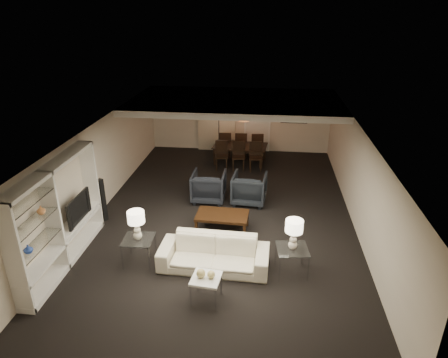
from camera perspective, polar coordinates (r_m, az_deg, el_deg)
floor at (r=11.20m, az=0.00°, el=-5.16°), size 11.00×11.00×0.00m
ceiling at (r=10.23m, az=0.00°, el=7.20°), size 7.00×11.00×0.02m
wall_back at (r=15.84m, az=2.26°, el=8.46°), size 7.00×0.02×2.50m
wall_front at (r=6.04m, az=-6.23°, el=-19.91°), size 7.00×0.02×2.50m
wall_left at (r=11.55m, az=-17.53°, el=1.46°), size 0.02×11.00×2.50m
wall_right at (r=10.87m, az=18.67°, el=-0.11°), size 0.02×11.00×2.50m
ceiling_soffit at (r=13.63m, az=1.68°, el=10.94°), size 7.00×4.00×0.20m
curtains at (r=15.87m, az=-1.05°, el=8.32°), size 1.50×0.12×2.40m
door at (r=15.83m, az=4.78°, el=7.64°), size 0.90×0.05×2.10m
painting at (r=15.72m, az=10.01°, el=9.14°), size 0.95×0.04×0.65m
media_unit at (r=9.40m, az=-22.47°, el=-5.00°), size 0.38×3.40×2.35m
pendant_light at (r=13.72m, az=2.92°, el=8.95°), size 0.52×0.52×0.24m
sofa at (r=8.96m, az=-1.46°, el=-10.63°), size 2.45×1.03×0.71m
coffee_table at (r=10.37m, az=-0.25°, el=-6.20°), size 1.36×0.83×0.48m
armchair_left at (r=11.84m, az=-2.18°, el=-1.07°), size 0.97×0.99×0.90m
armchair_right at (r=11.73m, az=3.63°, el=-1.34°), size 1.04×1.07×0.90m
side_table_left at (r=9.34m, az=-12.01°, el=-9.97°), size 0.68×0.68×0.62m
side_table_right at (r=8.95m, az=9.61°, el=-11.41°), size 0.75×0.75×0.62m
table_lamp_left at (r=9.00m, az=-12.36°, el=-6.50°), size 0.41×0.41×0.69m
table_lamp_right at (r=8.59m, az=9.91°, el=-7.84°), size 0.40×0.40×0.69m
marble_table at (r=8.13m, az=-2.54°, el=-15.42°), size 0.61×0.61×0.55m
gold_gourd_a at (r=7.92m, az=-3.33°, el=-13.31°), size 0.18×0.18×0.18m
gold_gourd_b at (r=7.90m, az=-1.85°, el=-13.48°), size 0.15×0.15×0.15m
television at (r=9.92m, az=-20.58°, el=-3.90°), size 1.08×0.14×0.62m
vase_blue at (r=8.53m, az=-26.19°, el=-8.97°), size 0.17×0.17×0.18m
vase_amber at (r=8.75m, az=-24.68°, el=-4.05°), size 0.17×0.17×0.18m
floor_speaker at (r=11.15m, az=-16.98°, el=-2.90°), size 0.17×0.17×1.21m
dining_table at (r=14.72m, az=2.27°, el=3.54°), size 2.02×1.25×0.68m
chair_nl at (r=14.11m, az=-0.36°, el=3.35°), size 0.51×0.51×1.00m
chair_nm at (r=14.06m, az=2.08°, el=3.26°), size 0.50×0.50×1.00m
chair_nr at (r=14.03m, az=4.52°, el=3.15°), size 0.51×0.51×1.00m
chair_fl at (r=15.33m, az=0.22°, el=5.03°), size 0.49×0.49×1.00m
chair_fm at (r=15.28m, az=2.46°, el=4.95°), size 0.48×0.48×1.00m
chair_fr at (r=15.25m, az=4.72°, el=4.85°), size 0.51×0.51×1.00m
floor_lamp at (r=15.50m, az=-0.74°, el=6.83°), size 0.28×0.28×1.82m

